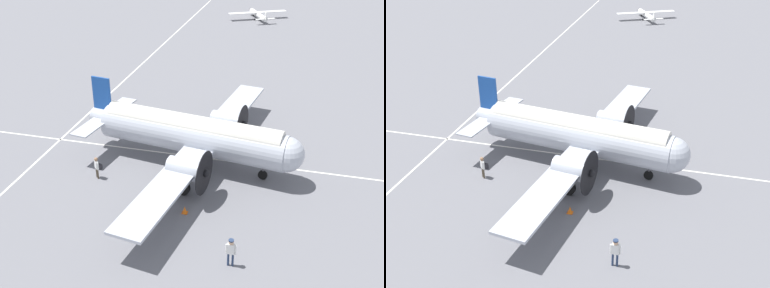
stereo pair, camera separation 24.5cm
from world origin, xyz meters
TOP-DOWN VIEW (x-y plane):
  - ground_plane at (0.00, 0.00)m, footprint 300.00×300.00m
  - apron_line_eastwest at (0.00, -1.12)m, footprint 120.00×0.16m
  - apron_line_northsouth at (11.91, 0.00)m, footprint 0.16×120.00m
  - airliner_main at (-0.45, 0.07)m, footprint 17.23×24.44m
  - crew_foreground at (-4.97, 10.50)m, footprint 0.63×0.32m
  - passenger_boarding at (6.25, 3.75)m, footprint 0.45×0.45m
  - suitcase_near_door at (6.64, 2.55)m, footprint 0.41×0.20m
  - light_aircraft_distant at (1.28, -47.50)m, footprint 9.04×7.09m
  - traffic_cone at (-1.14, 6.33)m, footprint 0.39×0.39m

SIDE VIEW (x-z plane):
  - ground_plane at x=0.00m, z-range 0.00..0.00m
  - apron_line_eastwest at x=0.00m, z-range 0.00..0.01m
  - apron_line_northsouth at x=11.91m, z-range 0.00..0.01m
  - suitcase_near_door at x=6.64m, z-range -0.02..0.45m
  - traffic_cone at x=-1.14m, z-range -0.02..0.49m
  - light_aircraft_distant at x=1.28m, z-range -0.14..1.74m
  - passenger_boarding at x=6.25m, z-range 0.19..1.92m
  - crew_foreground at x=-4.97m, z-range 0.24..2.08m
  - airliner_main at x=-0.45m, z-range -0.41..5.57m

